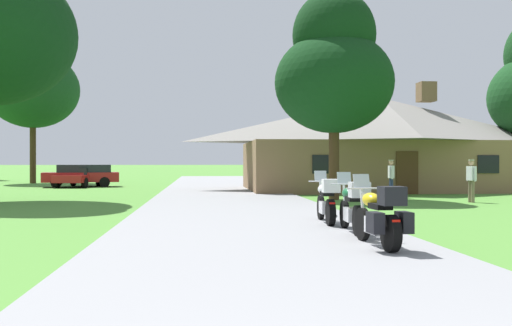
{
  "coord_description": "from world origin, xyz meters",
  "views": [
    {
      "loc": [
        -1.15,
        -1.77,
        1.6
      ],
      "look_at": [
        1.28,
        23.22,
        1.54
      ],
      "focal_mm": 39.58,
      "sensor_mm": 36.0,
      "label": 1
    }
  ],
  "objects_px": {
    "bystander_white_shirt_beside_signpost": "(471,178)",
    "parked_red_sedan_far_left": "(79,177)",
    "tree_left_far": "(33,79)",
    "motorcycle_green_second_in_row": "(353,207)",
    "parked_red_suv_far_left": "(82,175)",
    "motorcycle_yellow_nearest_to_camera": "(381,217)",
    "bystander_white_shirt_near_lodge": "(391,176)",
    "motorcycle_white_farthest_in_row": "(326,201)",
    "tree_by_lodge_front": "(334,69)"
  },
  "relations": [
    {
      "from": "motorcycle_yellow_nearest_to_camera",
      "to": "motorcycle_green_second_in_row",
      "type": "bearing_deg",
      "value": 84.73
    },
    {
      "from": "motorcycle_white_farthest_in_row",
      "to": "tree_by_lodge_front",
      "type": "height_order",
      "value": "tree_by_lodge_front"
    },
    {
      "from": "motorcycle_yellow_nearest_to_camera",
      "to": "tree_left_far",
      "type": "xyz_separation_m",
      "value": [
        -15.52,
        33.03,
        7.1
      ]
    },
    {
      "from": "tree_by_lodge_front",
      "to": "motorcycle_yellow_nearest_to_camera",
      "type": "bearing_deg",
      "value": -99.98
    },
    {
      "from": "tree_by_lodge_front",
      "to": "tree_left_far",
      "type": "distance_m",
      "value": 26.6
    },
    {
      "from": "bystander_white_shirt_beside_signpost",
      "to": "parked_red_sedan_far_left",
      "type": "bearing_deg",
      "value": 41.66
    },
    {
      "from": "tree_by_lodge_front",
      "to": "parked_red_suv_far_left",
      "type": "bearing_deg",
      "value": 134.92
    },
    {
      "from": "motorcycle_yellow_nearest_to_camera",
      "to": "motorcycle_green_second_in_row",
      "type": "relative_size",
      "value": 1.0
    },
    {
      "from": "tree_left_far",
      "to": "parked_red_suv_far_left",
      "type": "relative_size",
      "value": 2.48
    },
    {
      "from": "bystander_white_shirt_near_lodge",
      "to": "tree_left_far",
      "type": "bearing_deg",
      "value": 55.23
    },
    {
      "from": "motorcycle_green_second_in_row",
      "to": "parked_red_suv_far_left",
      "type": "relative_size",
      "value": 0.43
    },
    {
      "from": "motorcycle_green_second_in_row",
      "to": "parked_red_sedan_far_left",
      "type": "distance_m",
      "value": 26.8
    },
    {
      "from": "motorcycle_white_farthest_in_row",
      "to": "tree_left_far",
      "type": "xyz_separation_m",
      "value": [
        -15.46,
        28.95,
        7.09
      ]
    },
    {
      "from": "bystander_white_shirt_beside_signpost",
      "to": "parked_red_sedan_far_left",
      "type": "xyz_separation_m",
      "value": [
        -18.2,
        15.28,
        -0.31
      ]
    },
    {
      "from": "motorcycle_yellow_nearest_to_camera",
      "to": "motorcycle_white_farthest_in_row",
      "type": "bearing_deg",
      "value": 87.85
    },
    {
      "from": "motorcycle_white_farthest_in_row",
      "to": "motorcycle_yellow_nearest_to_camera",
      "type": "bearing_deg",
      "value": -86.33
    },
    {
      "from": "bystander_white_shirt_near_lodge",
      "to": "parked_red_sedan_far_left",
      "type": "relative_size",
      "value": 0.38
    },
    {
      "from": "tree_left_far",
      "to": "motorcycle_green_second_in_row",
      "type": "bearing_deg",
      "value": -63.19
    },
    {
      "from": "bystander_white_shirt_beside_signpost",
      "to": "motorcycle_white_farthest_in_row",
      "type": "bearing_deg",
      "value": 126.1
    },
    {
      "from": "motorcycle_green_second_in_row",
      "to": "parked_red_sedan_far_left",
      "type": "height_order",
      "value": "motorcycle_green_second_in_row"
    },
    {
      "from": "motorcycle_yellow_nearest_to_camera",
      "to": "tree_by_lodge_front",
      "type": "relative_size",
      "value": 0.24
    },
    {
      "from": "bystander_white_shirt_near_lodge",
      "to": "tree_left_far",
      "type": "relative_size",
      "value": 0.14
    },
    {
      "from": "tree_by_lodge_front",
      "to": "parked_red_sedan_far_left",
      "type": "xyz_separation_m",
      "value": [
        -13.23,
        13.15,
        -4.86
      ]
    },
    {
      "from": "motorcycle_yellow_nearest_to_camera",
      "to": "motorcycle_green_second_in_row",
      "type": "distance_m",
      "value": 2.16
    },
    {
      "from": "bystander_white_shirt_beside_signpost",
      "to": "parked_red_suv_far_left",
      "type": "xyz_separation_m",
      "value": [
        -18.01,
        15.21,
        -0.17
      ]
    },
    {
      "from": "motorcycle_white_farthest_in_row",
      "to": "parked_red_sedan_far_left",
      "type": "height_order",
      "value": "motorcycle_white_farthest_in_row"
    },
    {
      "from": "motorcycle_yellow_nearest_to_camera",
      "to": "parked_red_sedan_far_left",
      "type": "relative_size",
      "value": 0.47
    },
    {
      "from": "motorcycle_green_second_in_row",
      "to": "bystander_white_shirt_near_lodge",
      "type": "bearing_deg",
      "value": 70.3
    },
    {
      "from": "bystander_white_shirt_near_lodge",
      "to": "tree_left_far",
      "type": "height_order",
      "value": "tree_left_far"
    },
    {
      "from": "motorcycle_green_second_in_row",
      "to": "tree_by_lodge_front",
      "type": "xyz_separation_m",
      "value": [
        2.29,
        11.32,
        4.89
      ]
    },
    {
      "from": "parked_red_sedan_far_left",
      "to": "tree_by_lodge_front",
      "type": "bearing_deg",
      "value": -36.53
    },
    {
      "from": "motorcycle_yellow_nearest_to_camera",
      "to": "parked_red_sedan_far_left",
      "type": "xyz_separation_m",
      "value": [
        -10.86,
        26.62,
        0.03
      ]
    },
    {
      "from": "tree_by_lodge_front",
      "to": "motorcycle_white_farthest_in_row",
      "type": "bearing_deg",
      "value": -104.53
    },
    {
      "from": "motorcycle_yellow_nearest_to_camera",
      "to": "tree_left_far",
      "type": "height_order",
      "value": "tree_left_far"
    },
    {
      "from": "bystander_white_shirt_beside_signpost",
      "to": "bystander_white_shirt_near_lodge",
      "type": "bearing_deg",
      "value": 23.79
    },
    {
      "from": "bystander_white_shirt_beside_signpost",
      "to": "parked_red_sedan_far_left",
      "type": "height_order",
      "value": "bystander_white_shirt_beside_signpost"
    },
    {
      "from": "motorcycle_green_second_in_row",
      "to": "bystander_white_shirt_near_lodge",
      "type": "distance_m",
      "value": 13.53
    },
    {
      "from": "tree_left_far",
      "to": "parked_red_suv_far_left",
      "type": "height_order",
      "value": "tree_left_far"
    },
    {
      "from": "motorcycle_white_farthest_in_row",
      "to": "parked_red_sedan_far_left",
      "type": "relative_size",
      "value": 0.47
    },
    {
      "from": "motorcycle_white_farthest_in_row",
      "to": "bystander_white_shirt_beside_signpost",
      "type": "relative_size",
      "value": 1.24
    },
    {
      "from": "bystander_white_shirt_beside_signpost",
      "to": "tree_by_lodge_front",
      "type": "relative_size",
      "value": 0.19
    },
    {
      "from": "motorcycle_yellow_nearest_to_camera",
      "to": "bystander_white_shirt_near_lodge",
      "type": "distance_m",
      "value": 15.57
    },
    {
      "from": "motorcycle_green_second_in_row",
      "to": "tree_left_far",
      "type": "height_order",
      "value": "tree_left_far"
    },
    {
      "from": "bystander_white_shirt_beside_signpost",
      "to": "tree_left_far",
      "type": "height_order",
      "value": "tree_left_far"
    },
    {
      "from": "bystander_white_shirt_near_lodge",
      "to": "motorcycle_yellow_nearest_to_camera",
      "type": "bearing_deg",
      "value": 167.0
    },
    {
      "from": "motorcycle_white_farthest_in_row",
      "to": "tree_by_lodge_front",
      "type": "relative_size",
      "value": 0.24
    },
    {
      "from": "motorcycle_white_farthest_in_row",
      "to": "parked_red_suv_far_left",
      "type": "relative_size",
      "value": 0.43
    },
    {
      "from": "parked_red_sedan_far_left",
      "to": "motorcycle_white_farthest_in_row",
      "type": "bearing_deg",
      "value": -56.11
    },
    {
      "from": "motorcycle_yellow_nearest_to_camera",
      "to": "tree_by_lodge_front",
      "type": "distance_m",
      "value": 14.53
    },
    {
      "from": "motorcycle_white_farthest_in_row",
      "to": "motorcycle_green_second_in_row",
      "type": "bearing_deg",
      "value": -82.84
    }
  ]
}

